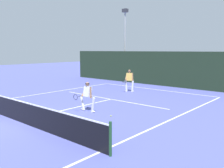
# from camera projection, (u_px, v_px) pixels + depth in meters

# --- Properties ---
(ground_plane) EXTENTS (80.00, 80.00, 0.00)m
(ground_plane) POSITION_uv_depth(u_px,v_px,m) (17.00, 121.00, 10.86)
(ground_plane) COLOR #5259AC
(court_line_baseline_far) EXTENTS (10.21, 0.10, 0.01)m
(court_line_baseline_far) POSITION_uv_depth(u_px,v_px,m) (154.00, 89.00, 19.56)
(court_line_baseline_far) COLOR white
(court_line_baseline_far) RESTS_ON ground_plane
(court_line_sideline_right) EXTENTS (0.10, 23.25, 0.01)m
(court_line_sideline_right) POSITION_uv_depth(u_px,v_px,m) (100.00, 152.00, 7.55)
(court_line_sideline_right) COLOR white
(court_line_sideline_right) RESTS_ON ground_plane
(court_line_service) EXTENTS (8.33, 0.10, 0.01)m
(court_line_service) POSITION_uv_depth(u_px,v_px,m) (111.00, 99.00, 15.63)
(court_line_service) COLOR white
(court_line_service) RESTS_ON ground_plane
(court_line_centre) EXTENTS (0.10, 6.40, 0.01)m
(court_line_centre) POSITION_uv_depth(u_px,v_px,m) (73.00, 108.00, 13.25)
(court_line_centre) COLOR white
(court_line_centre) RESTS_ON ground_plane
(tennis_net) EXTENTS (11.19, 0.09, 1.07)m
(tennis_net) POSITION_uv_depth(u_px,v_px,m) (17.00, 110.00, 10.79)
(tennis_net) COLOR #1E4723
(tennis_net) RESTS_ON ground_plane
(player_near) EXTENTS (1.06, 0.84, 1.52)m
(player_near) POSITION_uv_depth(u_px,v_px,m) (87.00, 95.00, 12.47)
(player_near) COLOR silver
(player_near) RESTS_ON ground_plane
(player_far) EXTENTS (0.74, 0.96, 1.67)m
(player_far) POSITION_uv_depth(u_px,v_px,m) (129.00, 80.00, 18.36)
(player_far) COLOR silver
(player_far) RESTS_ON ground_plane
(tennis_ball) EXTENTS (0.07, 0.07, 0.07)m
(tennis_ball) POSITION_uv_depth(u_px,v_px,m) (111.00, 116.00, 11.56)
(tennis_ball) COLOR #D1E033
(tennis_ball) RESTS_ON ground_plane
(back_fence_windscreen) EXTENTS (22.50, 0.12, 3.02)m
(back_fence_windscreen) POSITION_uv_depth(u_px,v_px,m) (168.00, 69.00, 21.00)
(back_fence_windscreen) COLOR #1E2E1E
(back_fence_windscreen) RESTS_ON ground_plane
(light_pole) EXTENTS (0.55, 0.44, 7.44)m
(light_pole) POSITION_uv_depth(u_px,v_px,m) (125.00, 37.00, 25.96)
(light_pole) COLOR #9EA39E
(light_pole) RESTS_ON ground_plane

